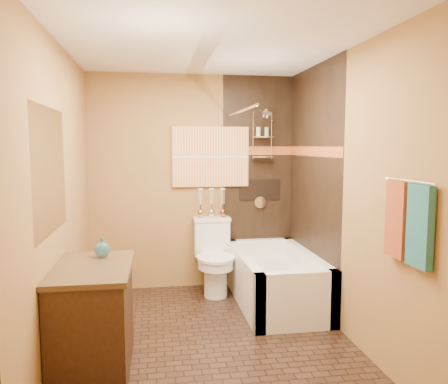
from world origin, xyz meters
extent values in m
plane|color=black|center=(0.00, 0.00, 0.00)|extent=(3.00, 3.00, 0.00)
cube|color=olive|center=(-1.20, 0.00, 1.25)|extent=(0.02, 3.00, 2.50)
cube|color=olive|center=(1.20, 0.00, 1.25)|extent=(0.02, 3.00, 2.50)
cube|color=olive|center=(0.00, 1.50, 1.25)|extent=(2.40, 0.02, 2.50)
cube|color=olive|center=(0.00, -1.50, 1.25)|extent=(2.40, 0.02, 2.50)
plane|color=silver|center=(0.00, 0.00, 2.50)|extent=(3.00, 3.00, 0.00)
cube|color=black|center=(0.78, 1.49, 1.25)|extent=(0.85, 0.01, 2.50)
cube|color=black|center=(1.19, 0.75, 1.25)|extent=(0.01, 1.50, 2.50)
cube|color=#9B381C|center=(0.78, 1.48, 1.62)|extent=(0.85, 0.01, 0.10)
cube|color=#9B381C|center=(1.18, 0.75, 1.62)|extent=(0.01, 1.50, 0.10)
cube|color=black|center=(0.80, 1.48, 1.15)|extent=(0.50, 0.01, 0.25)
cylinder|color=silver|center=(0.80, 1.35, 2.08)|extent=(0.02, 0.26, 0.02)
cylinder|color=silver|center=(0.80, 1.20, 2.03)|extent=(0.11, 0.11, 0.09)
cylinder|color=silver|center=(0.80, 1.47, 1.00)|extent=(0.14, 0.02, 0.14)
cylinder|color=silver|center=(0.40, 0.75, 2.02)|extent=(0.03, 1.55, 0.03)
cylinder|color=silver|center=(1.15, -1.05, 1.45)|extent=(0.02, 0.55, 0.02)
cube|color=#1E5E66|center=(1.16, -1.18, 1.18)|extent=(0.05, 0.22, 0.52)
cube|color=#96361B|center=(1.16, -0.92, 1.18)|extent=(0.05, 0.22, 0.52)
cube|color=orange|center=(0.20, 1.48, 1.55)|extent=(0.90, 0.04, 0.70)
cube|color=white|center=(-1.19, -0.37, 1.50)|extent=(0.01, 1.00, 0.90)
cube|color=white|center=(0.80, 0.05, 0.28)|extent=(0.80, 0.10, 0.55)
cube|color=white|center=(0.80, 1.45, 0.28)|extent=(0.80, 0.10, 0.55)
cube|color=white|center=(0.45, 0.75, 0.28)|extent=(0.10, 1.50, 0.55)
cube|color=white|center=(1.15, 0.75, 0.28)|extent=(0.10, 1.50, 0.55)
cube|color=white|center=(0.80, 0.75, 0.17)|extent=(0.64, 1.34, 0.35)
cube|color=white|center=(0.20, 1.39, 0.60)|extent=(0.41, 0.18, 0.41)
cube|color=white|center=(0.20, 1.39, 0.82)|extent=(0.43, 0.21, 0.04)
cylinder|color=white|center=(0.20, 1.07, 0.20)|extent=(0.26, 0.26, 0.41)
cylinder|color=white|center=(0.20, 1.07, 0.38)|extent=(0.40, 0.40, 0.11)
cylinder|color=white|center=(0.20, 1.07, 0.44)|extent=(0.42, 0.42, 0.03)
cube|color=black|center=(-0.92, -0.37, 0.38)|extent=(0.53, 0.86, 0.76)
cube|color=black|center=(-0.91, -0.37, 0.78)|extent=(0.56, 0.91, 0.04)
camera|label=1|loc=(-0.46, -3.61, 1.67)|focal=35.00mm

